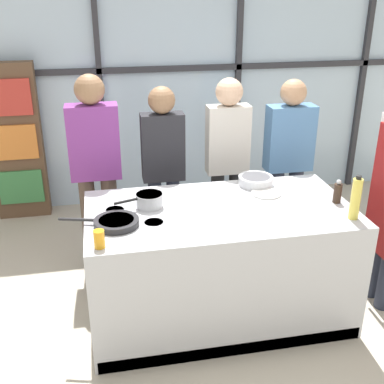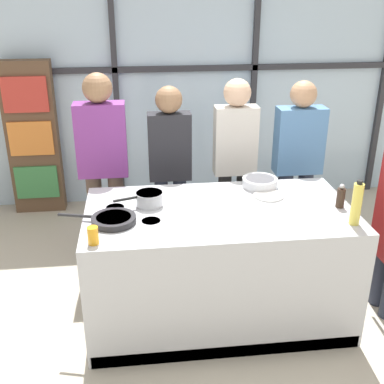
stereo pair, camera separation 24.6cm
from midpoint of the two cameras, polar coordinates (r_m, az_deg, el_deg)
ground_plane at (r=3.92m, az=4.80°, el=-14.12°), size 18.00×18.00×0.00m
back_window_wall at (r=5.48m, az=0.53°, el=13.09°), size 6.40×0.10×2.80m
bookshelf at (r=5.48m, az=-17.14°, el=6.00°), size 0.54×0.19×1.68m
demo_island at (r=3.67m, az=5.02°, el=-8.51°), size 1.91×1.00×0.91m
spectator_far_left at (r=4.16m, az=-8.86°, el=3.73°), size 0.42×0.24×1.74m
spectator_center_left at (r=4.19m, az=-0.95°, el=3.37°), size 0.37×0.23×1.62m
spectator_center_right at (r=4.28m, az=6.75°, el=4.04°), size 0.37×0.23×1.67m
spectator_far_right at (r=4.45m, az=13.95°, el=3.70°), size 0.42×0.23×1.64m
frying_pan at (r=3.26m, az=-7.26°, el=-3.27°), size 0.53×0.30×0.04m
saucepan at (r=3.48m, az=-3.11°, el=-0.80°), size 0.36×0.20×0.10m
white_plate at (r=3.70m, az=10.97°, el=-0.46°), size 0.23×0.23×0.01m
mixing_bowl at (r=3.86m, az=9.86°, el=1.14°), size 0.28×0.28×0.07m
oil_bottle at (r=3.39m, az=20.91°, el=-1.34°), size 0.07×0.07×0.31m
pepper_grinder at (r=3.63m, az=19.08°, el=-0.59°), size 0.06×0.06×0.18m
juice_glass_near at (r=3.00m, az=-9.36°, el=-5.15°), size 0.07×0.07×0.12m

